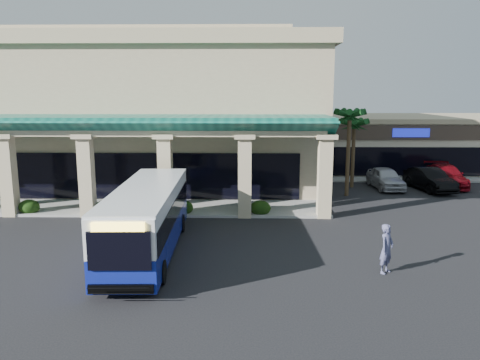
{
  "coord_description": "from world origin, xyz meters",
  "views": [
    {
      "loc": [
        1.75,
        -20.78,
        6.97
      ],
      "look_at": [
        1.24,
        4.93,
        2.2
      ],
      "focal_mm": 35.0,
      "sensor_mm": 36.0,
      "label": 1
    }
  ],
  "objects_px": {
    "pedestrian": "(387,249)",
    "car_silver": "(386,178)",
    "car_red": "(445,176)",
    "transit_bus": "(148,220)",
    "car_white": "(430,179)"
  },
  "relations": [
    {
      "from": "car_silver",
      "to": "transit_bus",
      "type": "bearing_deg",
      "value": -138.16
    },
    {
      "from": "car_white",
      "to": "car_red",
      "type": "distance_m",
      "value": 2.45
    },
    {
      "from": "pedestrian",
      "to": "car_silver",
      "type": "height_order",
      "value": "pedestrian"
    },
    {
      "from": "car_red",
      "to": "pedestrian",
      "type": "bearing_deg",
      "value": -112.83
    },
    {
      "from": "car_red",
      "to": "transit_bus",
      "type": "bearing_deg",
      "value": -135.76
    },
    {
      "from": "pedestrian",
      "to": "car_white",
      "type": "bearing_deg",
      "value": 16.86
    },
    {
      "from": "car_silver",
      "to": "car_white",
      "type": "xyz_separation_m",
      "value": [
        3.02,
        -0.62,
        0.02
      ]
    },
    {
      "from": "transit_bus",
      "to": "car_silver",
      "type": "height_order",
      "value": "transit_bus"
    },
    {
      "from": "pedestrian",
      "to": "car_red",
      "type": "relative_size",
      "value": 0.36
    },
    {
      "from": "pedestrian",
      "to": "car_white",
      "type": "height_order",
      "value": "pedestrian"
    },
    {
      "from": "pedestrian",
      "to": "car_white",
      "type": "distance_m",
      "value": 17.87
    },
    {
      "from": "transit_bus",
      "to": "car_red",
      "type": "bearing_deg",
      "value": 36.91
    },
    {
      "from": "car_silver",
      "to": "pedestrian",
      "type": "bearing_deg",
      "value": -108.89
    },
    {
      "from": "car_red",
      "to": "car_white",
      "type": "bearing_deg",
      "value": -132.12
    },
    {
      "from": "pedestrian",
      "to": "car_silver",
      "type": "bearing_deg",
      "value": 26.75
    }
  ]
}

